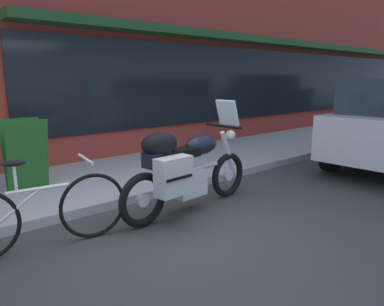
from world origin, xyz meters
TOP-DOWN VIEW (x-y plane):
  - ground_plane at (0.00, 0.00)m, footprint 80.00×80.00m
  - storefront_building at (6.78, 3.69)m, footprint 21.56×0.90m
  - sidewalk_curb at (9.00, 2.33)m, footprint 30.00×2.42m
  - touring_motorcycle at (0.46, 0.42)m, footprint 2.17×0.78m
  - parked_bicycle at (-1.26, 0.57)m, footprint 1.75×0.48m
  - sandwich_board_sign at (-0.88, 2.34)m, footprint 0.55×0.43m

SIDE VIEW (x-z plane):
  - ground_plane at x=0.00m, z-range 0.00..0.00m
  - sidewalk_curb at x=9.00m, z-range 0.00..0.12m
  - parked_bicycle at x=-1.26m, z-range -0.09..0.86m
  - touring_motorcycle at x=0.46m, z-range -0.09..1.30m
  - sandwich_board_sign at x=-0.88m, z-range 0.13..1.13m
  - storefront_building at x=6.78m, z-range -0.07..6.50m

